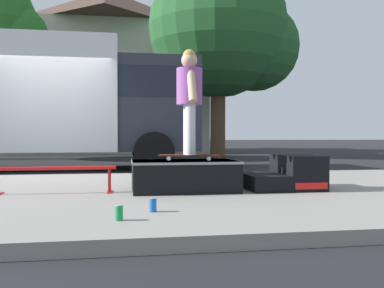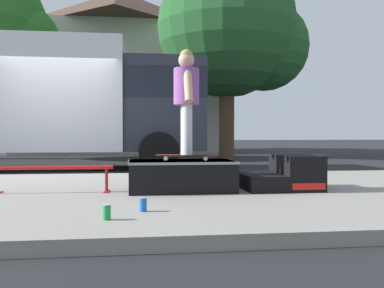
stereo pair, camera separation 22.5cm
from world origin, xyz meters
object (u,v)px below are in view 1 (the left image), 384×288
object	(u,v)px
soda_can	(153,205)
skateboard	(189,156)
skater_kid	(189,93)
soda_can_b	(119,213)
kicker_ramp	(287,175)
box_truck	(53,99)
skate_box	(184,174)
grind_rail	(55,173)
street_tree_neighbour	(226,33)

from	to	relation	value
soda_can	skateboard	bearing A→B (deg)	68.83
skater_kid	soda_can_b	bearing A→B (deg)	-115.64
kicker_ramp	box_truck	size ratio (longest dim) A/B	0.14
skate_box	skater_kid	size ratio (longest dim) A/B	0.99
skate_box	box_truck	world-z (taller)	box_truck
grind_rail	soda_can_b	distance (m)	1.95
skater_kid	street_tree_neighbour	distance (m)	11.09
grind_rail	skater_kid	world-z (taller)	skater_kid
kicker_ramp	grind_rail	size ratio (longest dim) A/B	0.65
street_tree_neighbour	kicker_ramp	bearing A→B (deg)	-99.39
skateboard	skater_kid	xyz separation A→B (m)	(-0.00, 0.00, 0.80)
skateboard	skater_kid	distance (m)	0.80
skate_box	soda_can	xyz separation A→B (m)	(-0.49, -1.41, -0.14)
soda_can_b	box_truck	world-z (taller)	box_truck
skateboard	street_tree_neighbour	size ratio (longest dim) A/B	0.11
skater_kid	soda_can	size ratio (longest dim) A/B	10.57
soda_can_b	soda_can	bearing A→B (deg)	49.04
grind_rail	skateboard	bearing A→B (deg)	0.81
box_truck	grind_rail	bearing A→B (deg)	-81.01
soda_can	soda_can_b	distance (m)	0.46
skate_box	skater_kid	xyz separation A→B (m)	(0.07, 0.04, 1.03)
skate_box	box_truck	bearing A→B (deg)	114.39
grind_rail	box_truck	world-z (taller)	box_truck
skate_box	street_tree_neighbour	bearing A→B (deg)	73.39
grind_rail	skate_box	bearing A→B (deg)	-0.68
box_truck	street_tree_neighbour	world-z (taller)	street_tree_neighbour
kicker_ramp	box_truck	distance (m)	6.66
skateboard	box_truck	world-z (taller)	box_truck
grind_rail	soda_can	world-z (taller)	grind_rail
skate_box	soda_can_b	world-z (taller)	skate_box
skate_box	kicker_ramp	world-z (taller)	kicker_ramp
kicker_ramp	grind_rail	distance (m)	2.93
box_truck	skater_kid	bearing A→B (deg)	-64.82
soda_can	skate_box	bearing A→B (deg)	70.72
soda_can	street_tree_neighbour	xyz separation A→B (m)	(3.54, 11.61, 4.48)
skateboard	kicker_ramp	bearing A→B (deg)	-1.89
soda_can	kicker_ramp	bearing A→B (deg)	37.32
kicker_ramp	grind_rail	world-z (taller)	kicker_ramp
grind_rail	soda_can_b	size ratio (longest dim) A/B	11.49
skater_kid	soda_can	world-z (taller)	skater_kid
soda_can_b	box_truck	size ratio (longest dim) A/B	0.02
kicker_ramp	soda_can	world-z (taller)	kicker_ramp
soda_can	street_tree_neighbour	distance (m)	12.94
skate_box	kicker_ramp	distance (m)	1.36
skateboard	grind_rail	bearing A→B (deg)	-179.19
skate_box	grind_rail	xyz separation A→B (m)	(-1.57, 0.02, 0.04)
skate_box	skater_kid	world-z (taller)	skater_kid
skater_kid	soda_can	bearing A→B (deg)	-111.17
soda_can_b	street_tree_neighbour	xyz separation A→B (m)	(3.84, 11.96, 4.48)
kicker_ramp	soda_can	distance (m)	2.33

